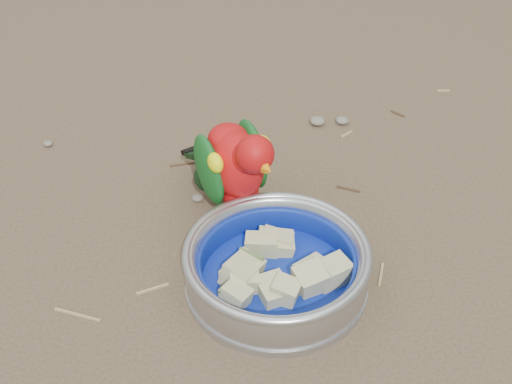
# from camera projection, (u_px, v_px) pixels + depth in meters

# --- Properties ---
(ground) EXTENTS (60.00, 60.00, 0.00)m
(ground) POSITION_uv_depth(u_px,v_px,m) (200.00, 269.00, 0.98)
(ground) COLOR brown
(food_bowl) EXTENTS (0.22, 0.22, 0.02)m
(food_bowl) POSITION_uv_depth(u_px,v_px,m) (276.00, 282.00, 0.95)
(food_bowl) COLOR #B2B2BA
(food_bowl) RESTS_ON ground
(bowl_wall) EXTENTS (0.22, 0.22, 0.04)m
(bowl_wall) POSITION_uv_depth(u_px,v_px,m) (277.00, 265.00, 0.93)
(bowl_wall) COLOR #B2B2BA
(bowl_wall) RESTS_ON food_bowl
(fruit_wedges) EXTENTS (0.13, 0.13, 0.03)m
(fruit_wedges) POSITION_uv_depth(u_px,v_px,m) (277.00, 269.00, 0.94)
(fruit_wedges) COLOR #BFB982
(fruit_wedges) RESTS_ON food_bowl
(lory_parrot) EXTENTS (0.18, 0.20, 0.15)m
(lory_parrot) POSITION_uv_depth(u_px,v_px,m) (236.00, 172.00, 1.01)
(lory_parrot) COLOR #B00D0E
(lory_parrot) RESTS_ON ground
(ground_debris) EXTENTS (0.90, 0.80, 0.01)m
(ground_debris) POSITION_uv_depth(u_px,v_px,m) (197.00, 266.00, 0.98)
(ground_debris) COLOR #A18657
(ground_debris) RESTS_ON ground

